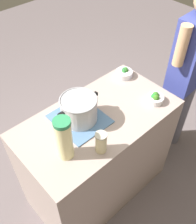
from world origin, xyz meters
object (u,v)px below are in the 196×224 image
(lemonade_pitcher, at_px, (64,139))
(person_cook, at_px, (186,77))
(broccoli_bowl_center, at_px, (124,73))
(broccoli_bowl_front, at_px, (155,98))
(mason_jar, at_px, (101,142))
(cooking_pot, at_px, (79,109))

(lemonade_pitcher, bearing_deg, person_cook, -1.74)
(broccoli_bowl_center, relative_size, person_cook, 0.08)
(lemonade_pitcher, xyz_separation_m, broccoli_bowl_front, (0.75, -0.06, -0.12))
(mason_jar, height_order, broccoli_bowl_center, mason_jar)
(broccoli_bowl_center, bearing_deg, broccoli_bowl_front, -99.01)
(lemonade_pitcher, distance_m, mason_jar, 0.22)
(lemonade_pitcher, bearing_deg, mason_jar, -33.23)
(cooking_pot, xyz_separation_m, lemonade_pitcher, (-0.24, -0.17, 0.05))
(broccoli_bowl_front, relative_size, broccoli_bowl_center, 0.92)
(cooking_pot, bearing_deg, broccoli_bowl_front, -24.23)
(lemonade_pitcher, bearing_deg, cooking_pot, 34.78)
(cooking_pot, height_order, mason_jar, cooking_pot)
(cooking_pot, relative_size, broccoli_bowl_front, 2.56)
(cooking_pot, bearing_deg, mason_jar, -103.28)
(broccoli_bowl_front, height_order, broccoli_bowl_center, broccoli_bowl_center)
(broccoli_bowl_front, distance_m, broccoli_bowl_center, 0.36)
(lemonade_pitcher, height_order, mason_jar, lemonade_pitcher)
(mason_jar, relative_size, broccoli_bowl_center, 1.08)
(mason_jar, height_order, broccoli_bowl_front, mason_jar)
(broccoli_bowl_front, xyz_separation_m, person_cook, (0.45, 0.03, -0.06))
(cooking_pot, relative_size, broccoli_bowl_center, 2.35)
(person_cook, bearing_deg, cooking_pot, 168.00)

